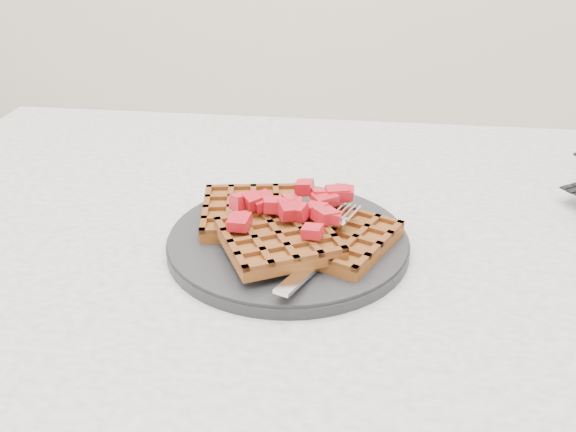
% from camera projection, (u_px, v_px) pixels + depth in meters
% --- Properties ---
extents(table, '(1.20, 0.80, 0.75)m').
position_uv_depth(table, '(336.00, 315.00, 0.79)').
color(table, silver).
rests_on(table, ground).
extents(plate, '(0.27, 0.27, 0.02)m').
position_uv_depth(plate, '(288.00, 241.00, 0.71)').
color(plate, black).
rests_on(plate, table).
extents(waffles, '(0.24, 0.22, 0.03)m').
position_uv_depth(waffles, '(288.00, 228.00, 0.70)').
color(waffles, brown).
rests_on(waffles, plate).
extents(strawberry_pile, '(0.15, 0.15, 0.02)m').
position_uv_depth(strawberry_pile, '(288.00, 205.00, 0.69)').
color(strawberry_pile, '#95000E').
rests_on(strawberry_pile, waffles).
extents(fork, '(0.09, 0.18, 0.02)m').
position_uv_depth(fork, '(325.00, 250.00, 0.66)').
color(fork, silver).
rests_on(fork, plate).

